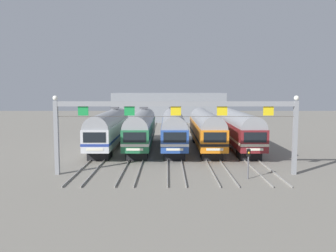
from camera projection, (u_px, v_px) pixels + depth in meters
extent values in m
plane|color=gray|center=(174.00, 149.00, 45.37)|extent=(160.00, 160.00, 0.00)
cube|color=gray|center=(122.00, 132.00, 62.29)|extent=(0.07, 70.00, 0.15)
cube|color=gray|center=(130.00, 132.00, 62.29)|extent=(0.07, 70.00, 0.15)
cube|color=gray|center=(145.00, 132.00, 62.29)|extent=(0.07, 70.00, 0.15)
cube|color=gray|center=(153.00, 132.00, 62.28)|extent=(0.07, 70.00, 0.15)
cube|color=gray|center=(168.00, 132.00, 62.28)|extent=(0.07, 70.00, 0.15)
cube|color=gray|center=(177.00, 132.00, 62.28)|extent=(0.07, 70.00, 0.15)
cube|color=gray|center=(192.00, 132.00, 62.27)|extent=(0.07, 70.00, 0.15)
cube|color=gray|center=(200.00, 132.00, 62.27)|extent=(0.07, 70.00, 0.15)
cube|color=gray|center=(215.00, 132.00, 62.26)|extent=(0.07, 70.00, 0.15)
cube|color=gray|center=(223.00, 132.00, 62.26)|extent=(0.07, 70.00, 0.15)
cube|color=silver|center=(110.00, 132.00, 45.16)|extent=(2.85, 18.00, 2.35)
cube|color=navy|center=(110.00, 134.00, 45.20)|extent=(2.88, 18.02, 0.28)
cylinder|color=gray|center=(110.00, 122.00, 45.04)|extent=(2.74, 17.64, 2.74)
cube|color=black|center=(95.00, 137.00, 36.14)|extent=(2.28, 0.06, 1.03)
cube|color=silver|center=(95.00, 149.00, 36.27)|extent=(1.71, 0.05, 0.24)
cube|color=black|center=(101.00, 154.00, 39.07)|extent=(2.28, 2.60, 1.05)
cube|color=black|center=(117.00, 138.00, 51.60)|extent=(2.28, 2.60, 1.05)
cube|color=#4C4C51|center=(115.00, 108.00, 49.90)|extent=(1.10, 1.10, 0.20)
cube|color=#236B42|center=(142.00, 132.00, 45.15)|extent=(2.85, 18.00, 2.35)
cube|color=silver|center=(142.00, 134.00, 45.19)|extent=(2.88, 18.02, 0.28)
cylinder|color=gray|center=(142.00, 122.00, 45.03)|extent=(2.74, 17.64, 2.74)
cube|color=black|center=(135.00, 137.00, 36.13)|extent=(2.28, 0.06, 1.03)
cube|color=silver|center=(135.00, 149.00, 36.26)|extent=(1.71, 0.05, 0.24)
cube|color=black|center=(138.00, 154.00, 39.06)|extent=(2.28, 2.60, 1.05)
cube|color=black|center=(145.00, 138.00, 51.60)|extent=(2.28, 2.60, 1.05)
cube|color=#4C4C51|center=(144.00, 108.00, 49.89)|extent=(1.10, 1.10, 0.20)
cube|color=#284C9E|center=(174.00, 132.00, 45.15)|extent=(2.85, 18.00, 2.35)
cube|color=white|center=(174.00, 134.00, 45.18)|extent=(2.88, 18.02, 0.28)
cylinder|color=gray|center=(174.00, 122.00, 45.03)|extent=(2.74, 17.64, 2.74)
cube|color=black|center=(175.00, 137.00, 36.13)|extent=(2.28, 0.06, 1.03)
cube|color=silver|center=(175.00, 149.00, 36.25)|extent=(1.71, 0.05, 0.24)
cube|color=black|center=(175.00, 154.00, 39.05)|extent=(2.28, 2.60, 1.05)
cube|color=black|center=(173.00, 138.00, 51.59)|extent=(2.28, 2.60, 1.05)
cube|color=#4C4C51|center=(174.00, 108.00, 49.88)|extent=(1.10, 1.10, 0.20)
cube|color=orange|center=(206.00, 132.00, 45.14)|extent=(2.85, 18.00, 2.35)
cube|color=black|center=(206.00, 134.00, 45.18)|extent=(2.88, 18.02, 0.28)
cylinder|color=gray|center=(206.00, 122.00, 45.02)|extent=(2.74, 17.64, 2.74)
cube|color=black|center=(216.00, 137.00, 36.12)|extent=(2.28, 0.06, 1.03)
cube|color=silver|center=(216.00, 149.00, 36.24)|extent=(1.71, 0.05, 0.24)
cube|color=black|center=(212.00, 154.00, 39.05)|extent=(2.28, 2.60, 1.05)
cube|color=black|center=(202.00, 138.00, 51.58)|extent=(2.28, 2.60, 1.05)
cube|color=maroon|center=(238.00, 132.00, 45.13)|extent=(2.85, 18.00, 2.35)
cube|color=beige|center=(238.00, 134.00, 45.17)|extent=(2.88, 18.02, 0.28)
cylinder|color=gray|center=(239.00, 122.00, 45.01)|extent=(2.74, 17.64, 2.74)
cube|color=black|center=(256.00, 137.00, 36.11)|extent=(2.28, 0.06, 1.03)
cube|color=silver|center=(256.00, 150.00, 36.24)|extent=(1.71, 0.05, 0.24)
cube|color=black|center=(249.00, 154.00, 39.04)|extent=(2.28, 2.60, 1.05)
cube|color=black|center=(230.00, 138.00, 51.57)|extent=(2.28, 2.60, 1.05)
cube|color=gray|center=(57.00, 138.00, 31.63)|extent=(0.36, 0.36, 6.50)
cube|color=gray|center=(296.00, 138.00, 31.59)|extent=(0.36, 0.36, 6.50)
cube|color=gray|center=(177.00, 104.00, 31.31)|extent=(20.95, 0.32, 0.44)
cube|color=#198C3F|center=(84.00, 111.00, 31.39)|extent=(0.90, 0.08, 0.80)
cube|color=#198C3F|center=(130.00, 111.00, 31.38)|extent=(0.90, 0.08, 0.80)
cube|color=yellow|center=(176.00, 111.00, 31.37)|extent=(0.90, 0.08, 0.80)
cube|color=yellow|center=(223.00, 111.00, 31.36)|extent=(0.90, 0.08, 0.80)
cube|color=yellow|center=(269.00, 111.00, 31.35)|extent=(0.90, 0.08, 0.80)
sphere|color=white|center=(56.00, 98.00, 31.28)|extent=(0.44, 0.44, 0.44)
sphere|color=white|center=(297.00, 98.00, 31.24)|extent=(0.44, 0.44, 0.44)
cylinder|color=#3F382D|center=(176.00, 116.00, 31.42)|extent=(20.95, 0.03, 0.03)
cylinder|color=#59595E|center=(249.00, 164.00, 30.18)|extent=(0.12, 0.12, 2.60)
cube|color=black|center=(249.00, 153.00, 30.09)|extent=(0.28, 0.24, 0.60)
sphere|color=orange|center=(250.00, 153.00, 29.95)|extent=(0.18, 0.18, 0.18)
cube|color=gray|center=(169.00, 107.00, 84.99)|extent=(25.71, 10.00, 6.62)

